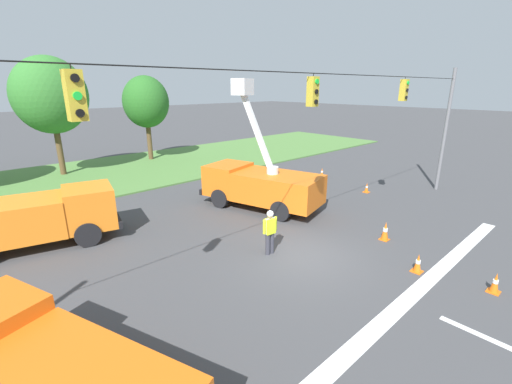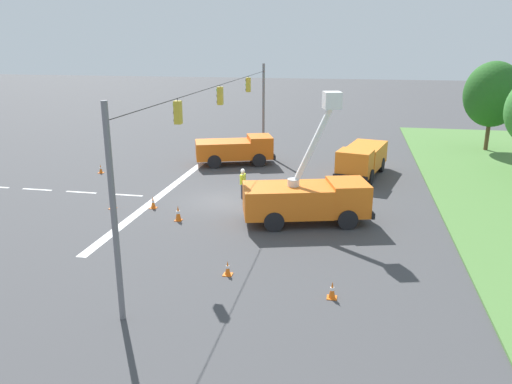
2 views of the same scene
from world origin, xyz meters
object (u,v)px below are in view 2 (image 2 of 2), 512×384
object	(u,v)px
traffic_cone_mid_right	(178,213)
traffic_cone_near_bucket	(101,169)
traffic_cone_lane_edge_a	(228,268)
utility_truck_support_far	(236,149)
traffic_cone_mid_left	(153,202)
road_worker	(243,182)
traffic_cone_foreground_right	(112,203)
traffic_cone_foreground_left	(332,290)
tree_far_west	(493,94)
utility_truck_bucket_lift	(307,197)
utility_truck_support_near	(362,159)

from	to	relation	value
traffic_cone_mid_right	traffic_cone_near_bucket	world-z (taller)	traffic_cone_mid_right
traffic_cone_near_bucket	traffic_cone_lane_edge_a	bearing A→B (deg)	42.69
utility_truck_support_far	traffic_cone_mid_right	distance (m)	12.65
utility_truck_support_far	traffic_cone_mid_left	size ratio (longest dim) A/B	9.21
traffic_cone_mid_left	traffic_cone_near_bucket	distance (m)	9.29
road_worker	traffic_cone_lane_edge_a	size ratio (longest dim) A/B	2.97
road_worker	traffic_cone_foreground_right	distance (m)	7.44
road_worker	traffic_cone_near_bucket	xyz separation A→B (m)	(-3.75, -11.05, -0.70)
traffic_cone_near_bucket	traffic_cone_foreground_left	bearing A→B (deg)	48.61
traffic_cone_foreground_left	traffic_cone_near_bucket	size ratio (longest dim) A/B	1.05
traffic_cone_foreground_left	traffic_cone_foreground_right	world-z (taller)	traffic_cone_foreground_right
traffic_cone_foreground_right	traffic_cone_mid_right	distance (m)	4.35
utility_truck_support_far	road_worker	size ratio (longest dim) A/B	3.54
tree_far_west	traffic_cone_mid_left	size ratio (longest dim) A/B	10.83
tree_far_west	road_worker	distance (m)	24.33
tree_far_west	utility_truck_bucket_lift	world-z (taller)	tree_far_west
traffic_cone_foreground_left	traffic_cone_lane_edge_a	bearing A→B (deg)	-104.61
traffic_cone_foreground_left	traffic_cone_foreground_right	distance (m)	14.61
traffic_cone_foreground_left	tree_far_west	bearing A→B (deg)	157.75
tree_far_west	traffic_cone_foreground_right	size ratio (longest dim) A/B	11.00
road_worker	traffic_cone_near_bucket	bearing A→B (deg)	-108.74
traffic_cone_mid_right	traffic_cone_foreground_left	bearing A→B (deg)	50.91
utility_truck_support_far	road_worker	world-z (taller)	utility_truck_support_far
tree_far_west	utility_truck_support_far	distance (m)	21.67
traffic_cone_lane_edge_a	tree_far_west	bearing A→B (deg)	149.90
utility_truck_support_far	traffic_cone_lane_edge_a	xyz separation A→B (m)	(18.19, 4.00, -0.87)
road_worker	traffic_cone_foreground_left	bearing A→B (deg)	27.48
traffic_cone_foreground_left	traffic_cone_mid_left	distance (m)	13.14
traffic_cone_foreground_right	traffic_cone_lane_edge_a	bearing A→B (deg)	51.04
utility_truck_support_near	traffic_cone_mid_right	world-z (taller)	utility_truck_support_near
road_worker	traffic_cone_foreground_right	bearing A→B (deg)	-63.43
traffic_cone_mid_left	traffic_cone_foreground_left	bearing A→B (deg)	51.03
traffic_cone_foreground_right	traffic_cone_lane_edge_a	distance (m)	10.61
utility_truck_bucket_lift	utility_truck_support_far	distance (m)	13.27
road_worker	traffic_cone_mid_left	world-z (taller)	road_worker
traffic_cone_mid_right	utility_truck_bucket_lift	bearing A→B (deg)	99.05
utility_truck_bucket_lift	tree_far_west	bearing A→B (deg)	147.10
tree_far_west	utility_truck_support_near	bearing A→B (deg)	-44.76
utility_truck_support_near	traffic_cone_mid_right	size ratio (longest dim) A/B	8.37
utility_truck_bucket_lift	utility_truck_support_near	distance (m)	10.20
road_worker	traffic_cone_mid_right	distance (m)	5.08
traffic_cone_mid_right	traffic_cone_foreground_right	bearing A→B (deg)	-104.75
traffic_cone_foreground_right	traffic_cone_lane_edge_a	size ratio (longest dim) A/B	1.12
utility_truck_support_near	traffic_cone_mid_left	world-z (taller)	utility_truck_support_near
tree_far_west	traffic_cone_foreground_left	size ratio (longest dim) A/B	11.38
tree_far_west	utility_truck_support_near	distance (m)	15.06
utility_truck_bucket_lift	traffic_cone_mid_right	xyz separation A→B (m)	(1.04, -6.51, -0.96)
utility_truck_support_far	traffic_cone_lane_edge_a	distance (m)	18.65
tree_far_west	traffic_cone_foreground_right	bearing A→B (deg)	-49.75
utility_truck_support_far	traffic_cone_foreground_left	world-z (taller)	utility_truck_support_far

